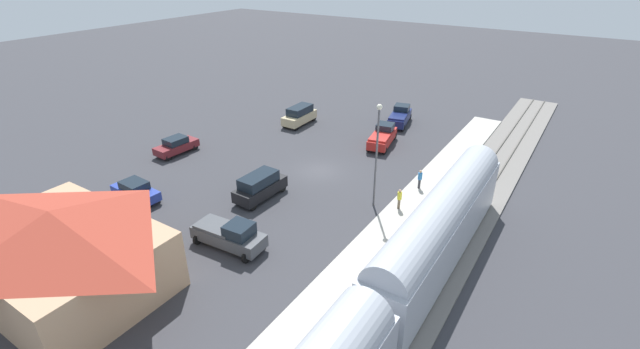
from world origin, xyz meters
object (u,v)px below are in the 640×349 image
object	(u,v)px
station_building	(60,250)
passenger_train	(374,317)
pedestrian_waiting_far	(399,198)
sedan_blue	(135,191)
pickup_navy	(400,116)
sedan_maroon	(176,145)
pickup_charcoal	(230,235)
suv_tan	(300,115)
light_pole_near_platform	(377,145)
pickup_red	(383,136)
pedestrian_on_platform	(420,178)
suv_black	(260,186)

from	to	relation	value
station_building	passenger_train	bearing A→B (deg)	-163.75
station_building	pedestrian_waiting_far	world-z (taller)	station_building
sedan_blue	pickup_navy	world-z (taller)	pickup_navy
station_building	sedan_blue	bearing A→B (deg)	-57.06
sedan_maroon	pickup_charcoal	world-z (taller)	pickup_charcoal
station_building	pickup_navy	xyz separation A→B (m)	(-5.21, -38.09, -1.85)
pedestrian_waiting_far	sedan_maroon	world-z (taller)	pedestrian_waiting_far
passenger_train	suv_tan	xyz separation A→B (m)	(22.98, -26.29, -1.71)
passenger_train	suv_tan	distance (m)	34.96
station_building	light_pole_near_platform	size ratio (longest dim) A/B	1.45
station_building	pickup_charcoal	distance (m)	10.18
sedan_maroon	pickup_charcoal	size ratio (longest dim) A/B	0.83
passenger_train	pickup_red	world-z (taller)	passenger_train
sedan_maroon	light_pole_near_platform	size ratio (longest dim) A/B	0.53
station_building	light_pole_near_platform	bearing A→B (deg)	-120.35
pedestrian_on_platform	pickup_red	world-z (taller)	pickup_red
passenger_train	sedan_maroon	xyz separation A→B (m)	(28.64, -12.28, -1.98)
suv_tan	sedan_blue	bearing A→B (deg)	87.68
sedan_maroon	light_pole_near_platform	world-z (taller)	light_pole_near_platform
suv_tan	light_pole_near_platform	xyz separation A→B (m)	(-16.18, 12.41, 4.21)
pedestrian_on_platform	pickup_charcoal	bearing A→B (deg)	61.41
sedan_blue	suv_tan	bearing A→B (deg)	-92.32
pickup_navy	suv_black	world-z (taller)	suv_black
sedan_maroon	pickup_red	size ratio (longest dim) A/B	0.81
pickup_navy	light_pole_near_platform	bearing A→B (deg)	107.52
pedestrian_waiting_far	light_pole_near_platform	distance (m)	4.61
pedestrian_on_platform	suv_tan	size ratio (longest dim) A/B	0.35
light_pole_near_platform	pickup_charcoal	bearing A→B (deg)	60.96
station_building	sedan_maroon	xyz separation A→B (m)	(10.64, -17.52, -2.00)
pedestrian_on_platform	station_building	bearing A→B (deg)	60.17
pickup_charcoal	pickup_red	bearing A→B (deg)	-92.54
passenger_train	sedan_blue	xyz separation A→B (m)	(23.89, -3.85, -1.98)
station_building	pickup_charcoal	world-z (taller)	station_building
suv_tan	station_building	bearing A→B (deg)	98.98
passenger_train	station_building	bearing A→B (deg)	16.25
pedestrian_on_platform	sedan_maroon	distance (m)	24.79
pickup_red	sedan_maroon	bearing A→B (deg)	38.54
pedestrian_on_platform	sedan_maroon	world-z (taller)	pedestrian_on_platform
pickup_red	suv_black	bearing A→B (deg)	76.99
pedestrian_waiting_far	sedan_blue	xyz separation A→B (m)	(19.23, 10.21, -0.40)
pedestrian_waiting_far	suv_tan	distance (m)	22.03
pedestrian_waiting_far	station_building	bearing A→B (deg)	55.36
pedestrian_on_platform	light_pole_near_platform	bearing A→B (deg)	62.54
station_building	suv_black	distance (m)	15.34
pedestrian_waiting_far	pickup_charcoal	xyz separation A→B (m)	(8.04, 10.81, -0.25)
station_building	light_pole_near_platform	world-z (taller)	light_pole_near_platform
sedan_maroon	pickup_charcoal	xyz separation A→B (m)	(-15.93, 9.02, 0.15)
pedestrian_on_platform	suv_black	xyz separation A→B (m)	(10.84, 8.41, -0.13)
passenger_train	suv_black	distance (m)	18.32
pedestrian_waiting_far	pickup_navy	world-z (taller)	pickup_navy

